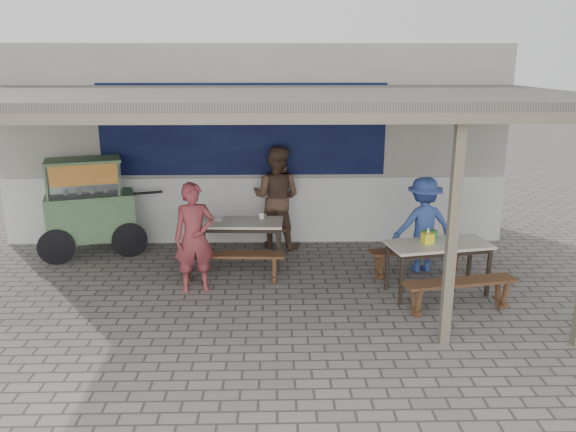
# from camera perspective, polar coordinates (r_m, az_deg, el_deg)

# --- Properties ---
(ground) EXTENTS (60.00, 60.00, 0.00)m
(ground) POSITION_cam_1_polar(r_m,az_deg,el_deg) (7.60, -4.00, -9.60)
(ground) COLOR slate
(ground) RESTS_ON ground
(back_wall) EXTENTS (9.00, 1.28, 3.50)m
(back_wall) POSITION_cam_1_polar(r_m,az_deg,el_deg) (10.56, -3.31, 7.35)
(back_wall) COLOR #B3ADA0
(back_wall) RESTS_ON ground
(warung_roof) EXTENTS (9.00, 4.21, 2.81)m
(warung_roof) POSITION_cam_1_polar(r_m,az_deg,el_deg) (7.79, -3.96, 11.77)
(warung_roof) COLOR #5C564F
(warung_roof) RESTS_ON ground
(table_left) EXTENTS (1.53, 0.72, 0.75)m
(table_left) POSITION_cam_1_polar(r_m,az_deg,el_deg) (8.98, -5.36, -1.02)
(table_left) COLOR white
(table_left) RESTS_ON ground
(bench_left_street) EXTENTS (1.61, 0.34, 0.45)m
(bench_left_street) POSITION_cam_1_polar(r_m,az_deg,el_deg) (8.44, -5.81, -4.49)
(bench_left_street) COLOR brown
(bench_left_street) RESTS_ON ground
(bench_left_wall) EXTENTS (1.61, 0.34, 0.45)m
(bench_left_wall) POSITION_cam_1_polar(r_m,az_deg,el_deg) (9.73, -4.87, -1.72)
(bench_left_wall) COLOR brown
(bench_left_wall) RESTS_ON ground
(table_right) EXTENTS (1.52, 0.89, 0.75)m
(table_right) POSITION_cam_1_polar(r_m,az_deg,el_deg) (8.17, 15.06, -3.21)
(table_right) COLOR white
(table_right) RESTS_ON ground
(bench_right_street) EXTENTS (1.55, 0.56, 0.45)m
(bench_right_street) POSITION_cam_1_polar(r_m,az_deg,el_deg) (7.75, 17.08, -7.04)
(bench_right_street) COLOR brown
(bench_right_street) RESTS_ON ground
(bench_right_wall) EXTENTS (1.55, 0.56, 0.45)m
(bench_right_wall) POSITION_cam_1_polar(r_m,az_deg,el_deg) (8.83, 12.99, -3.91)
(bench_right_wall) COLOR brown
(bench_right_wall) RESTS_ON ground
(vendor_cart) EXTENTS (1.94, 1.23, 1.65)m
(vendor_cart) POSITION_cam_1_polar(r_m,az_deg,el_deg) (10.05, -19.55, 1.25)
(vendor_cart) COLOR #678B5D
(vendor_cart) RESTS_ON ground
(patron_street_side) EXTENTS (0.65, 0.50, 1.59)m
(patron_street_side) POSITION_cam_1_polar(r_m,az_deg,el_deg) (8.06, -9.49, -2.20)
(patron_street_side) COLOR brown
(patron_street_side) RESTS_ON ground
(patron_wall_side) EXTENTS (1.05, 0.93, 1.80)m
(patron_wall_side) POSITION_cam_1_polar(r_m,az_deg,el_deg) (9.84, -1.18, 1.91)
(patron_wall_side) COLOR brown
(patron_wall_side) RESTS_ON ground
(patron_right_table) EXTENTS (1.05, 0.71, 1.50)m
(patron_right_table) POSITION_cam_1_polar(r_m,az_deg,el_deg) (8.99, 13.55, -0.85)
(patron_right_table) COLOR #3652A0
(patron_right_table) RESTS_ON ground
(tissue_box) EXTENTS (0.17, 0.17, 0.14)m
(tissue_box) POSITION_cam_1_polar(r_m,az_deg,el_deg) (8.10, 14.01, -2.18)
(tissue_box) COLOR yellow
(tissue_box) RESTS_ON table_right
(donation_box) EXTENTS (0.21, 0.16, 0.13)m
(donation_box) POSITION_cam_1_polar(r_m,az_deg,el_deg) (8.29, 14.18, -1.83)
(donation_box) COLOR #387E39
(donation_box) RESTS_ON table_right
(condiment_jar) EXTENTS (0.09, 0.09, 0.10)m
(condiment_jar) POSITION_cam_1_polar(r_m,az_deg,el_deg) (9.08, -2.72, 0.05)
(condiment_jar) COLOR silver
(condiment_jar) RESTS_ON table_left
(condiment_bowl) EXTENTS (0.19, 0.19, 0.04)m
(condiment_bowl) POSITION_cam_1_polar(r_m,az_deg,el_deg) (9.06, -7.09, -0.27)
(condiment_bowl) COLOR white
(condiment_bowl) RESTS_ON table_left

